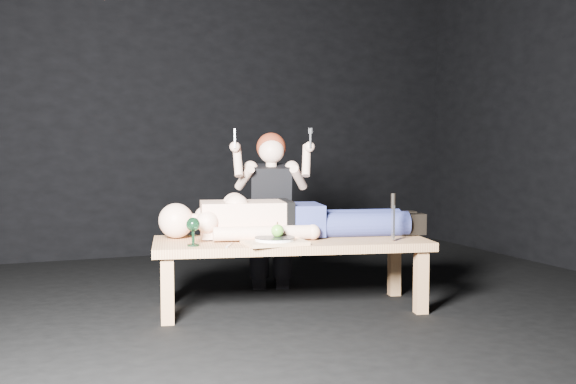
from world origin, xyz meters
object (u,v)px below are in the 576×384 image
Objects in this scene: carving_knife at (393,217)px; lying_man at (296,214)px; serving_tray at (275,242)px; goblet at (193,232)px; table at (291,274)px; kneeling_woman at (271,209)px.

lying_man is at bearing 149.26° from carving_knife.
goblet is (-0.48, 0.11, 0.07)m from serving_tray.
serving_tray is at bearing -179.38° from carving_knife.
lying_man reaches higher than table.
serving_tray is (-0.25, -0.77, -0.13)m from kneeling_woman.
lying_man is at bearing 48.85° from serving_tray.
table is at bearing -111.96° from lying_man.
carving_knife is at bearing -30.74° from lying_man.
carving_knife reaches higher than serving_tray.
serving_tray is (-0.17, -0.17, 0.24)m from table.
kneeling_woman is (0.08, 0.60, 0.36)m from table.
carving_knife is (1.22, -0.25, 0.06)m from goblet.
goblet is at bearing -120.68° from kneeling_woman.
kneeling_woman is at bearing 41.93° from goblet.
serving_tray is at bearing -124.10° from table.
carving_knife is at bearing -11.19° from serving_tray.
serving_tray is at bearing -12.60° from goblet.
lying_man is at bearing -72.00° from kneeling_woman.
lying_man is at bearing 14.28° from goblet.
table is 0.70m from kneeling_woman.
lying_man is 0.47m from kneeling_woman.
goblet is at bearing 167.40° from serving_tray.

